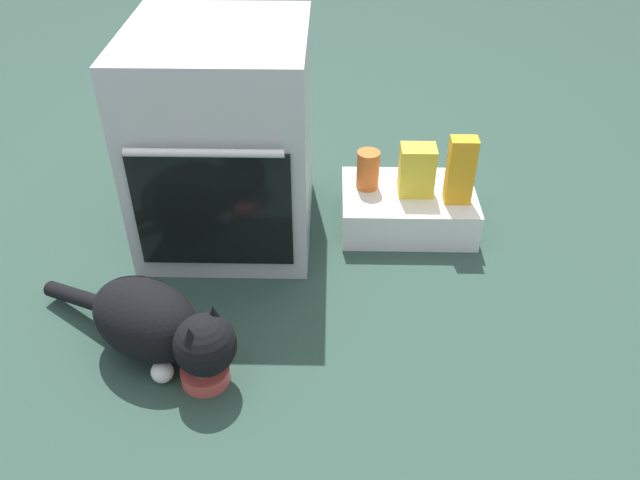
# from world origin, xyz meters

# --- Properties ---
(ground) EXTENTS (8.00, 8.00, 0.00)m
(ground) POSITION_xyz_m (0.00, 0.00, 0.00)
(ground) COLOR #284238
(oven) EXTENTS (0.57, 0.64, 0.72)m
(oven) POSITION_xyz_m (-0.08, 0.38, 0.36)
(oven) COLOR #B7BABF
(oven) RESTS_ON ground
(pantry_cabinet) EXTENTS (0.47, 0.34, 0.14)m
(pantry_cabinet) POSITION_xyz_m (0.55, 0.41, 0.07)
(pantry_cabinet) COLOR white
(pantry_cabinet) RESTS_ON ground
(food_bowl) EXTENTS (0.13, 0.13, 0.07)m
(food_bowl) POSITION_xyz_m (-0.06, -0.34, 0.03)
(food_bowl) COLOR #C64C47
(food_bowl) RESTS_ON ground
(cat) EXTENTS (0.65, 0.44, 0.25)m
(cat) POSITION_xyz_m (-0.20, -0.26, 0.13)
(cat) COLOR black
(cat) RESTS_ON ground
(sauce_jar) EXTENTS (0.08, 0.08, 0.14)m
(sauce_jar) POSITION_xyz_m (0.40, 0.44, 0.21)
(sauce_jar) COLOR #D16023
(sauce_jar) RESTS_ON pantry_cabinet
(juice_carton) EXTENTS (0.09, 0.06, 0.24)m
(juice_carton) POSITION_xyz_m (0.71, 0.36, 0.26)
(juice_carton) COLOR orange
(juice_carton) RESTS_ON pantry_cabinet
(snack_bag) EXTENTS (0.12, 0.09, 0.18)m
(snack_bag) POSITION_xyz_m (0.57, 0.41, 0.23)
(snack_bag) COLOR yellow
(snack_bag) RESTS_ON pantry_cabinet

